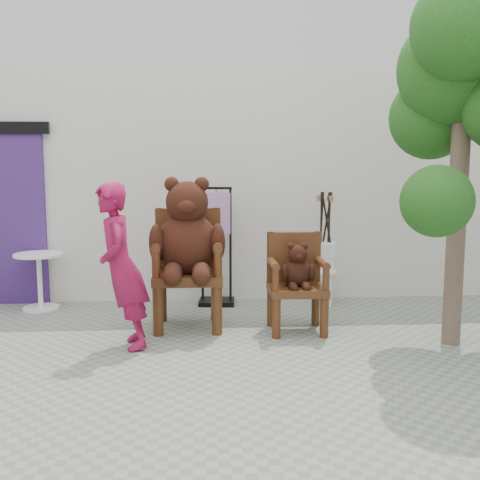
{
  "coord_description": "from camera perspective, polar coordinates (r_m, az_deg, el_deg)",
  "views": [
    {
      "loc": [
        -0.39,
        -4.75,
        1.8
      ],
      "look_at": [
        0.03,
        1.51,
        0.95
      ],
      "focal_mm": 42.0,
      "sensor_mm": 36.0,
      "label": 1
    }
  ],
  "objects": [
    {
      "name": "person",
      "position": [
        5.56,
        -11.91,
        -2.69
      ],
      "size": [
        0.5,
        0.66,
        1.62
      ],
      "primitive_type": "imported",
      "rotation": [
        0.0,
        0.0,
        -1.36
      ],
      "color": "maroon",
      "rests_on": "ground"
    },
    {
      "name": "display_stand",
      "position": [
        7.2,
        -2.4,
        -2.01
      ],
      "size": [
        0.48,
        0.39,
        1.51
      ],
      "rotation": [
        0.0,
        0.0,
        -0.08
      ],
      "color": "black",
      "rests_on": "ground"
    },
    {
      "name": "chair_big",
      "position": [
        6.15,
        -5.35,
        -0.42
      ],
      "size": [
        0.81,
        0.87,
        1.67
      ],
      "color": "#3D1E0D",
      "rests_on": "ground"
    },
    {
      "name": "ground_plane",
      "position": [
        5.09,
        0.81,
        -12.99
      ],
      "size": [
        60.0,
        60.0,
        0.0
      ],
      "primitive_type": "plane",
      "color": "gray",
      "rests_on": "ground"
    },
    {
      "name": "chair_small",
      "position": [
        6.1,
        5.75,
        -3.58
      ],
      "size": [
        0.6,
        0.55,
        1.06
      ],
      "color": "#3D1E0D",
      "rests_on": "ground"
    },
    {
      "name": "stool_bucket",
      "position": [
        7.22,
        8.58,
        -1.6
      ],
      "size": [
        0.32,
        0.32,
        1.45
      ],
      "rotation": [
        0.0,
        0.0,
        -0.22
      ],
      "color": "white",
      "rests_on": "ground"
    },
    {
      "name": "tree",
      "position": [
        6.02,
        22.88,
        14.83
      ],
      "size": [
        1.87,
        1.83,
        3.48
      ],
      "rotation": [
        0.0,
        0.0,
        -0.14
      ],
      "color": "#4D3A2E",
      "rests_on": "ground"
    },
    {
      "name": "back_wall",
      "position": [
        7.86,
        -1.0,
        5.52
      ],
      "size": [
        9.0,
        1.0,
        3.0
      ],
      "primitive_type": "cube",
      "color": "silver",
      "rests_on": "ground"
    },
    {
      "name": "cafe_table",
      "position": [
        7.41,
        -19.7,
        -3.32
      ],
      "size": [
        0.6,
        0.6,
        0.7
      ],
      "rotation": [
        0.0,
        0.0,
        0.12
      ],
      "color": "white",
      "rests_on": "ground"
    }
  ]
}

